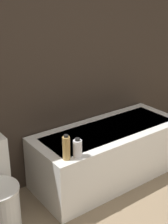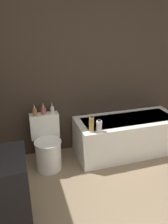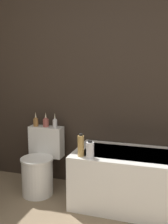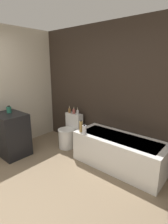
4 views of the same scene
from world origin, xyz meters
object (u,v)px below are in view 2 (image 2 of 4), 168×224
Objects in this scene: vase_silver at (43,110)px; shampoo_bottle_short at (99,126)px; bathtub at (127,135)px; vase_bronze at (52,109)px; vase_gold at (35,111)px; shampoo_bottle_tall at (91,125)px; toilet at (47,146)px.

vase_silver is 0.99× the size of shampoo_bottle_short.
shampoo_bottle_short reaches higher than bathtub.
vase_bronze is 0.71m from shampoo_bottle_short.
shampoo_bottle_tall is (0.70, -0.39, -0.12)m from vase_gold.
vase_bronze reaches higher than toilet.
vase_gold reaches higher than toilet.
bathtub is 9.20× the size of vase_gold.
shampoo_bottle_tall is (-0.70, -0.25, 0.39)m from bathtub.
toilet is (-1.27, -0.01, 0.03)m from bathtub.
vase_silver reaches higher than toilet.
vase_bronze is (0.12, 0.16, 0.48)m from toilet.
toilet is 0.52m from vase_silver.
bathtub is 1.27m from toilet.
vase_silver reaches higher than shampoo_bottle_short.
vase_silver is at bearing 174.93° from vase_bronze.
toilet is 4.29× the size of vase_silver.
shampoo_bottle_short is (0.68, -0.43, -0.15)m from vase_silver.
shampoo_bottle_tall is (0.57, -0.24, 0.36)m from toilet.
vase_bronze is at bearing 53.18° from toilet.
vase_silver is 0.82m from shampoo_bottle_short.
shampoo_bottle_tall is at bearing -41.65° from vase_bronze.
vase_gold reaches higher than bathtub.
bathtub is 0.84m from shampoo_bottle_tall.
vase_bronze is 0.62m from shampoo_bottle_tall.
vase_bronze is (-1.15, 0.15, 0.51)m from bathtub.
shampoo_bottle_short is (0.11, -0.02, -0.03)m from shampoo_bottle_tall.
toilet is at bearing 159.35° from shampoo_bottle_short.
shampoo_bottle_short is at bearing -37.11° from vase_bronze.
bathtub is at bearing -7.59° from vase_bronze.
vase_bronze is 0.78× the size of shampoo_bottle_tall.
toilet is 0.80m from shampoo_bottle_short.
vase_gold is at bearing 150.65° from shampoo_bottle_tall.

